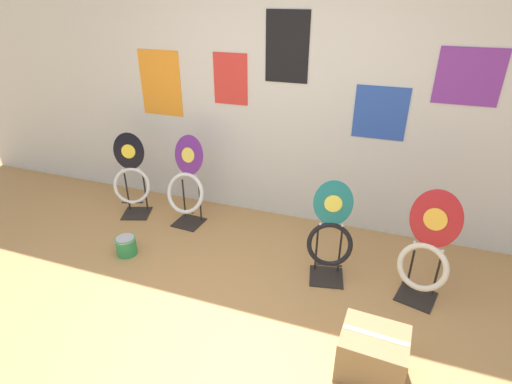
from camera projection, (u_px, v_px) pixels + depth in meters
ground_plane at (186, 359)px, 2.65m from camera, size 14.00×14.00×0.00m
wall_back at (280, 94)px, 3.80m from camera, size 8.00×0.07×2.60m
toilet_seat_display_crimson_swirl at (427, 251)px, 3.00m from camera, size 0.42×0.35×0.91m
toilet_seat_display_purple_note at (187, 185)px, 4.01m from camera, size 0.43×0.32×0.93m
toilet_seat_display_teal_sax at (330, 236)px, 3.21m from camera, size 0.39×0.33×0.89m
toilet_seat_display_jazz_black at (131, 178)px, 4.17m from camera, size 0.41×0.36×0.91m
paint_can at (126, 245)px, 3.67m from camera, size 0.19×0.19×0.17m
storage_box at (372, 353)px, 2.50m from camera, size 0.42×0.37×0.31m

